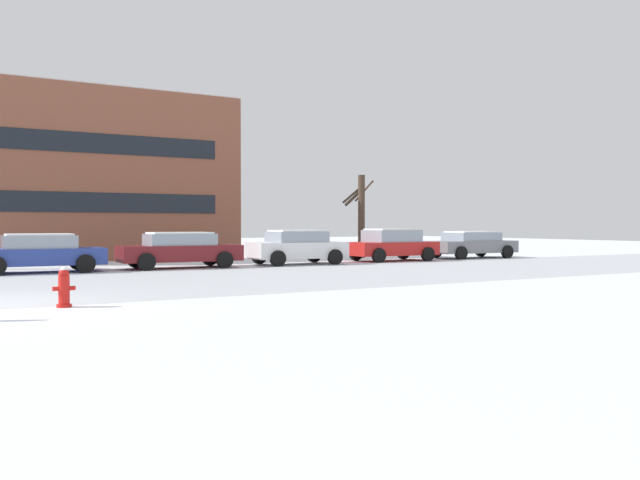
{
  "coord_description": "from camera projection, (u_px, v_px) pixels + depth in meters",
  "views": [
    {
      "loc": [
        -0.94,
        -15.41,
        1.68
      ],
      "look_at": [
        11.27,
        5.57,
        1.1
      ],
      "focal_mm": 37.34,
      "sensor_mm": 36.0,
      "label": 1
    }
  ],
  "objects": [
    {
      "name": "fire_hydrant",
      "position": [
        64.0,
        287.0,
        13.44
      ],
      "size": [
        0.44,
        0.3,
        0.82
      ],
      "color": "red",
      "rests_on": "ground"
    },
    {
      "name": "parked_car_blue",
      "position": [
        39.0,
        252.0,
        23.05
      ],
      "size": [
        4.34,
        2.19,
        1.35
      ],
      "color": "#283D93",
      "rests_on": "ground"
    },
    {
      "name": "parked_car_maroon",
      "position": [
        180.0,
        250.0,
        25.47
      ],
      "size": [
        4.63,
        2.09,
        1.38
      ],
      "color": "maroon",
      "rests_on": "ground"
    },
    {
      "name": "parked_car_white",
      "position": [
        297.0,
        247.0,
        27.84
      ],
      "size": [
        4.08,
        2.23,
        1.44
      ],
      "color": "white",
      "rests_on": "ground"
    },
    {
      "name": "parked_car_red",
      "position": [
        392.0,
        245.0,
        30.45
      ],
      "size": [
        4.15,
        2.26,
        1.48
      ],
      "color": "red",
      "rests_on": "ground"
    },
    {
      "name": "parked_car_gray",
      "position": [
        471.0,
        244.0,
        33.06
      ],
      "size": [
        4.57,
        2.26,
        1.33
      ],
      "color": "slate",
      "rests_on": "ground"
    },
    {
      "name": "tree_far_mid",
      "position": [
        361.0,
        214.0,
        33.34
      ],
      "size": [
        1.52,
        0.99,
        4.14
      ],
      "color": "#423326",
      "rests_on": "ground"
    },
    {
      "name": "building_far_left",
      "position": [
        77.0,
        179.0,
        34.25
      ],
      "size": [
        13.91,
        10.19,
        8.08
      ],
      "color": "brown",
      "rests_on": "ground"
    }
  ]
}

